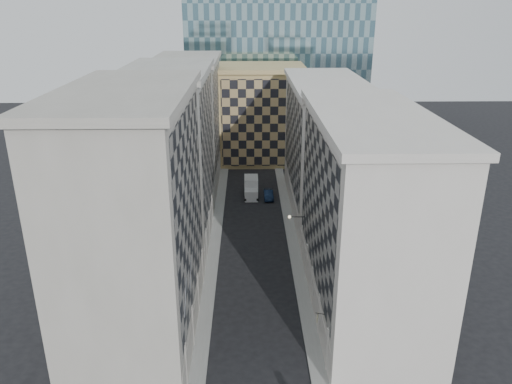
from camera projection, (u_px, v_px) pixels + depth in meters
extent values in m
cube|color=gray|center=(215.00, 241.00, 67.37)|extent=(1.50, 100.00, 0.15)
cube|color=gray|center=(293.00, 240.00, 67.55)|extent=(1.50, 100.00, 0.15)
cube|color=#9B968B|center=(136.00, 223.00, 45.44)|extent=(10.00, 22.00, 23.00)
cube|color=gray|center=(189.00, 207.00, 44.99)|extent=(0.25, 19.36, 18.00)
cube|color=#9B968B|center=(194.00, 314.00, 49.07)|extent=(0.45, 21.12, 3.20)
cube|color=#9B968B|center=(124.00, 92.00, 41.21)|extent=(10.80, 22.80, 0.70)
cylinder|color=#9B968B|center=(182.00, 366.00, 41.15)|extent=(0.90, 0.90, 4.40)
cylinder|color=#9B968B|center=(189.00, 326.00, 46.28)|extent=(0.90, 0.90, 4.40)
cylinder|color=#9B968B|center=(195.00, 293.00, 51.42)|extent=(0.90, 0.90, 4.40)
cylinder|color=#9B968B|center=(199.00, 267.00, 56.55)|extent=(0.90, 0.90, 4.40)
cube|color=#9A978F|center=(171.00, 157.00, 66.17)|extent=(10.00, 22.00, 22.00)
cube|color=gray|center=(207.00, 146.00, 65.71)|extent=(0.25, 19.36, 17.00)
cube|color=#9A978F|center=(209.00, 222.00, 69.61)|extent=(0.45, 21.12, 3.20)
cube|color=#9A978F|center=(165.00, 70.00, 62.11)|extent=(10.80, 22.80, 0.70)
cylinder|color=#9A978F|center=(203.00, 245.00, 61.69)|extent=(0.90, 0.90, 4.40)
cylinder|color=#9A978F|center=(207.00, 226.00, 66.82)|extent=(0.90, 0.90, 4.40)
cylinder|color=#9A978F|center=(209.00, 210.00, 71.96)|extent=(0.90, 0.90, 4.40)
cylinder|color=#9A978F|center=(212.00, 196.00, 77.09)|extent=(0.90, 0.90, 4.40)
cube|color=#9B968B|center=(189.00, 123.00, 86.89)|extent=(10.00, 22.00, 21.00)
cube|color=gray|center=(216.00, 115.00, 86.43)|extent=(0.25, 19.36, 16.00)
cube|color=#9B968B|center=(218.00, 171.00, 90.15)|extent=(0.45, 21.12, 3.20)
cube|color=#9B968B|center=(186.00, 59.00, 83.01)|extent=(10.80, 22.80, 0.70)
cylinder|color=#9B968B|center=(214.00, 184.00, 82.23)|extent=(0.90, 0.90, 4.40)
cylinder|color=#9B968B|center=(216.00, 173.00, 87.37)|extent=(0.90, 0.90, 4.40)
cylinder|color=#9B968B|center=(218.00, 164.00, 92.50)|extent=(0.90, 0.90, 4.40)
cylinder|color=#9B968B|center=(219.00, 155.00, 97.64)|extent=(0.90, 0.90, 4.40)
cube|color=beige|center=(365.00, 218.00, 50.09)|extent=(10.00, 26.00, 20.00)
cube|color=gray|center=(317.00, 205.00, 49.47)|extent=(0.25, 22.88, 15.00)
cube|color=beige|center=(314.00, 290.00, 53.01)|extent=(0.45, 24.96, 3.20)
cube|color=beige|center=(374.00, 116.00, 46.39)|extent=(10.80, 26.80, 0.70)
cylinder|color=beige|center=(331.00, 350.00, 43.09)|extent=(0.90, 0.90, 4.40)
cylinder|color=beige|center=(323.00, 314.00, 47.95)|extent=(0.90, 0.90, 4.40)
cylinder|color=beige|center=(316.00, 286.00, 52.80)|extent=(0.90, 0.90, 4.40)
cylinder|color=beige|center=(310.00, 262.00, 57.66)|extent=(0.90, 0.90, 4.40)
cylinder|color=beige|center=(305.00, 241.00, 62.51)|extent=(0.90, 0.90, 4.40)
cube|color=beige|center=(325.00, 149.00, 75.48)|extent=(10.00, 28.00, 19.00)
cube|color=gray|center=(293.00, 139.00, 74.86)|extent=(0.25, 24.64, 14.00)
cube|color=beige|center=(292.00, 197.00, 78.22)|extent=(0.45, 26.88, 3.20)
cube|color=beige|center=(329.00, 83.00, 71.96)|extent=(10.80, 28.80, 0.70)
cube|color=tan|center=(261.00, 115.00, 99.78)|extent=(16.00, 14.00, 18.00)
cube|color=tan|center=(262.00, 124.00, 93.15)|extent=(15.20, 0.25, 16.50)
cube|color=tan|center=(261.00, 67.00, 96.42)|extent=(16.80, 14.80, 0.80)
cube|color=#2C2722|center=(250.00, 80.00, 111.03)|extent=(6.00, 6.00, 28.00)
cube|color=#2C2722|center=(250.00, 10.00, 105.78)|extent=(7.00, 7.00, 1.40)
cylinder|color=gray|center=(185.00, 297.00, 40.25)|extent=(0.10, 2.33, 2.33)
cylinder|color=gray|center=(191.00, 272.00, 43.98)|extent=(0.10, 2.33, 2.33)
cylinder|color=black|center=(297.00, 217.00, 59.75)|extent=(1.80, 0.08, 0.08)
sphere|color=#FFE5B2|center=(290.00, 217.00, 59.74)|extent=(0.36, 0.36, 0.36)
cube|color=silver|center=(251.00, 195.00, 81.26)|extent=(2.16, 2.35, 1.77)
cube|color=silver|center=(251.00, 186.00, 83.42)|extent=(2.26, 3.53, 3.04)
cylinder|color=black|center=(245.00, 199.00, 80.67)|extent=(0.29, 0.88, 0.88)
cylinder|color=black|center=(257.00, 199.00, 80.70)|extent=(0.29, 0.88, 0.88)
cylinder|color=black|center=(245.00, 189.00, 84.88)|extent=(0.29, 0.88, 0.88)
cylinder|color=black|center=(257.00, 189.00, 84.92)|extent=(0.29, 0.88, 0.88)
imported|color=#0E1B34|center=(268.00, 195.00, 81.81)|extent=(1.58, 4.32, 1.41)
cylinder|color=black|center=(320.00, 314.00, 44.64)|extent=(0.79, 0.27, 0.06)
cube|color=beige|center=(318.00, 317.00, 44.79)|extent=(0.25, 0.70, 0.71)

